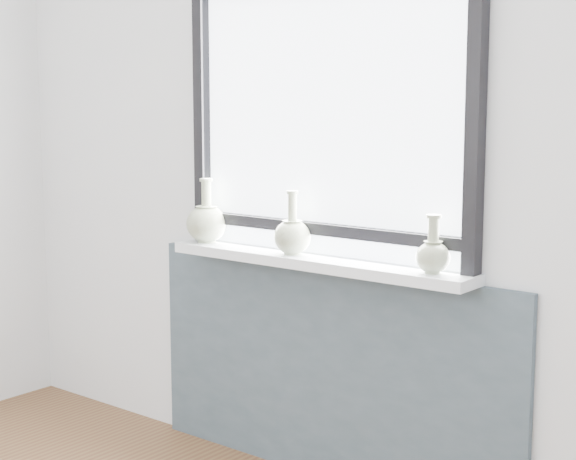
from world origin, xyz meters
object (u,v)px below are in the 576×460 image
Objects in this scene: vase_a at (207,222)px; vase_b at (292,235)px; vase_c at (433,254)px; windowsill at (314,262)px.

vase_a is 0.46m from vase_b.
vase_a is 1.07m from vase_c.
vase_a is at bearing -179.82° from windowsill.
vase_c is at bearing 0.03° from vase_b.
windowsill is at bearing 178.96° from vase_c.
vase_a reaches higher than vase_b.
vase_a is 1.32× the size of vase_c.
vase_c is (1.07, -0.01, -0.02)m from vase_a.
vase_b is at bearing -0.99° from vase_a.
vase_a is at bearing 179.60° from vase_c.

